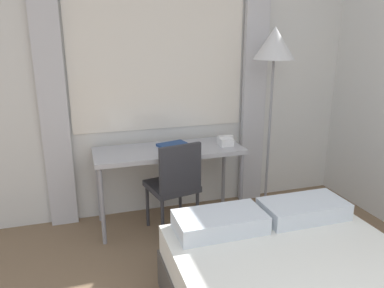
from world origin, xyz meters
The scene contains 6 objects.
wall_back_with_window centered at (-0.02, 3.36, 1.36)m, with size 4.63×0.13×2.70m.
desk centered at (-0.14, 3.02, 0.67)m, with size 1.35×0.52×0.73m.
desk_chair centered at (-0.15, 2.81, 0.49)m, with size 0.47×0.47×0.86m.
standing_lamp centered at (0.82, 2.93, 1.53)m, with size 0.37×0.37×1.80m.
telephone centered at (0.39, 2.98, 0.77)m, with size 0.14×0.14×0.09m.
book centered at (-0.08, 3.07, 0.75)m, with size 0.31×0.27×0.02m.
Camera 1 is at (-0.90, -0.14, 1.75)m, focal length 35.00 mm.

